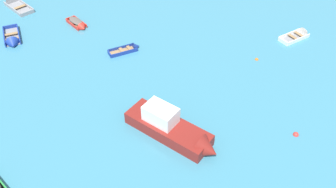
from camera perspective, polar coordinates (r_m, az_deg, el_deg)
rowboat_deep_blue_back_row_right at (r=34.84m, az=-23.92°, el=7.89°), size 2.50×3.85×1.22m
rowboat_white_outer_right at (r=35.08m, az=20.69°, el=9.04°), size 3.35×2.62×1.08m
rowboat_grey_cluster_inner at (r=41.51m, az=-23.80°, el=13.35°), size 3.92×4.02×1.37m
rowboat_red_near_right at (r=35.33m, az=-14.33°, el=10.93°), size 2.44×2.68×0.90m
rowboat_deep_blue_far_right at (r=31.13m, az=-6.16°, el=7.34°), size 2.92×1.95×0.83m
motor_launch_maroon_near_camera at (r=22.98m, az=0.94°, el=-5.79°), size 6.38×5.49×2.34m
mooring_buoy_central at (r=30.82m, az=14.19°, el=5.44°), size 0.30×0.30×0.30m
mooring_buoy_outer_edge at (r=25.06m, az=20.02°, el=-6.24°), size 0.39×0.39×0.39m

